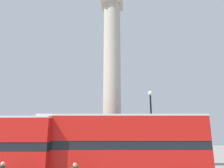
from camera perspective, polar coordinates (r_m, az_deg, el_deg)
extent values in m
cube|color=#ADA593|center=(21.24, 0.00, -20.83)|extent=(5.96, 5.96, 0.93)
cube|color=#ADA593|center=(21.16, 0.00, -18.34)|extent=(4.29, 4.29, 0.93)
cube|color=#ADA593|center=(21.11, 0.00, -15.83)|extent=(2.62, 2.62, 0.93)
cylinder|color=#ADA593|center=(22.28, 0.00, 4.28)|extent=(1.75, 1.75, 14.40)
cube|color=#ADA593|center=(25.77, 0.00, 20.63)|extent=(2.37, 2.37, 0.90)
cube|color=red|center=(15.47, 2.62, -19.86)|extent=(11.37, 3.32, 1.73)
cube|color=black|center=(15.40, 2.57, -15.63)|extent=(11.36, 3.27, 0.55)
cube|color=red|center=(15.42, 2.52, -11.67)|extent=(11.37, 3.32, 1.58)
cube|color=silver|center=(15.48, 2.49, -8.52)|extent=(11.37, 3.32, 0.12)
cube|color=#ADA593|center=(27.92, -23.43, -16.66)|extent=(3.59, 2.97, 2.37)
ellipsoid|color=brown|center=(27.89, -22.85, -10.95)|extent=(2.44, 1.50, 0.92)
cone|color=brown|center=(27.20, -21.04, -10.18)|extent=(1.00, 0.73, 0.97)
cylinder|color=brown|center=(27.95, -22.67, -9.10)|extent=(0.36, 0.36, 0.90)
sphere|color=brown|center=(28.00, -22.55, -7.90)|extent=(0.28, 0.28, 0.28)
cylinder|color=brown|center=(27.58, -21.56, -13.21)|extent=(0.20, 0.20, 1.14)
cylinder|color=brown|center=(27.20, -22.27, -13.14)|extent=(0.20, 0.20, 1.14)
cylinder|color=brown|center=(28.55, -23.82, -13.00)|extent=(0.20, 0.20, 1.14)
cylinder|color=brown|center=(28.18, -24.54, -12.93)|extent=(0.20, 0.20, 1.14)
cylinder|color=black|center=(18.26, 10.42, -12.94)|extent=(0.14, 0.14, 6.47)
sphere|color=white|center=(18.65, 9.94, -2.37)|extent=(0.38, 0.38, 0.38)
sphere|color=tan|center=(12.25, -9.64, -20.12)|extent=(0.22, 0.22, 0.22)
sphere|color=tan|center=(13.11, -26.62, -18.19)|extent=(0.23, 0.23, 0.23)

